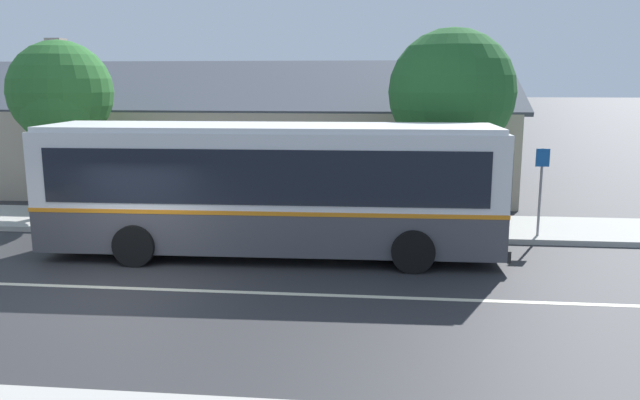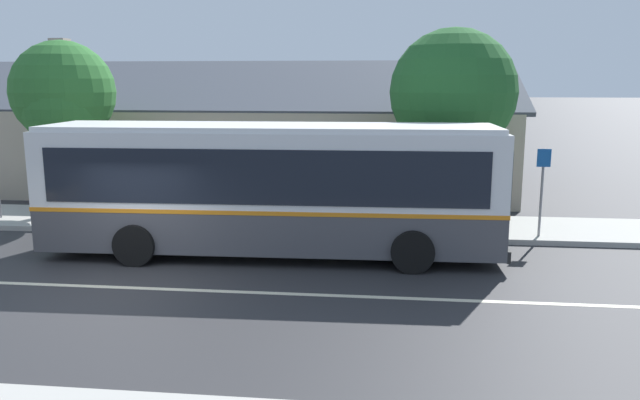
% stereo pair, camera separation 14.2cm
% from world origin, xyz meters
% --- Properties ---
extents(ground_plane, '(300.00, 300.00, 0.00)m').
position_xyz_m(ground_plane, '(0.00, 0.00, 0.00)').
color(ground_plane, '#2D2D30').
extents(sidewalk_far, '(60.00, 3.00, 0.15)m').
position_xyz_m(sidewalk_far, '(0.00, 6.00, 0.07)').
color(sidewalk_far, '#ADAAA3').
rests_on(sidewalk_far, ground).
extents(lane_divider_stripe, '(60.00, 0.16, 0.01)m').
position_xyz_m(lane_divider_stripe, '(0.00, 0.00, 0.00)').
color(lane_divider_stripe, beige).
rests_on(lane_divider_stripe, ground).
extents(community_building, '(25.12, 9.75, 6.14)m').
position_xyz_m(community_building, '(-2.10, 13.76, 1.75)').
color(community_building, tan).
rests_on(community_building, ground).
extents(transit_bus, '(11.32, 2.97, 3.27)m').
position_xyz_m(transit_bus, '(2.84, 2.90, 1.76)').
color(transit_bus, '#47474C').
rests_on(transit_bus, ground).
extents(bench_by_building, '(1.68, 0.51, 0.94)m').
position_xyz_m(bench_by_building, '(-3.44, 5.61, 0.57)').
color(bench_by_building, brown).
rests_on(bench_by_building, sidewalk_far).
extents(street_tree_primary, '(3.76, 3.76, 5.88)m').
position_xyz_m(street_tree_primary, '(7.59, 6.98, 3.98)').
color(street_tree_primary, '#4C3828').
rests_on(street_tree_primary, ground).
extents(street_tree_secondary, '(3.20, 3.21, 5.57)m').
position_xyz_m(street_tree_secondary, '(-4.45, 6.58, 3.81)').
color(street_tree_secondary, '#4C3828').
rests_on(street_tree_secondary, ground).
extents(bus_stop_sign, '(0.36, 0.07, 2.40)m').
position_xyz_m(bus_stop_sign, '(9.86, 4.99, 1.64)').
color(bus_stop_sign, gray).
rests_on(bus_stop_sign, sidewalk_far).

